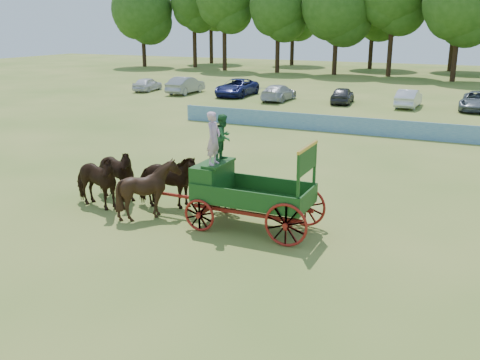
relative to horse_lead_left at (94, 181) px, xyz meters
name	(u,v)px	position (x,y,z in m)	size (l,w,h in m)	color
ground	(287,247)	(7.66, -0.43, -1.03)	(160.00, 160.00, 0.00)	#9B9346
horse_lead_left	(94,181)	(0.00, 0.00, 0.00)	(1.11, 2.43, 2.05)	#311B0D
horse_lead_right	(113,174)	(0.00, 1.10, 0.00)	(1.11, 2.43, 2.05)	#311B0D
horse_wheel_left	(149,189)	(2.40, 0.00, 0.00)	(1.66, 1.86, 2.05)	#311B0D
horse_wheel_right	(166,181)	(2.40, 1.10, 0.00)	(1.11, 2.43, 2.05)	#311B0D
farm_dray	(233,177)	(5.35, 0.57, 0.65)	(6.00, 2.00, 3.88)	#A72710
sponsor_banner	(374,127)	(6.66, 17.57, -0.50)	(26.00, 0.08, 1.05)	#1C5F9C
parked_cars	(455,101)	(10.40, 29.86, -0.28)	(58.36, 7.49, 1.63)	silver
treeline	(415,1)	(2.79, 59.27, 8.20)	(89.93, 23.60, 15.18)	#382314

